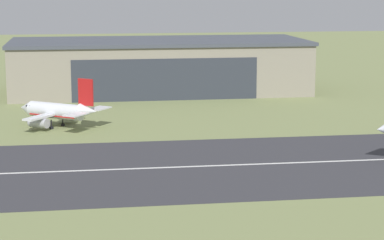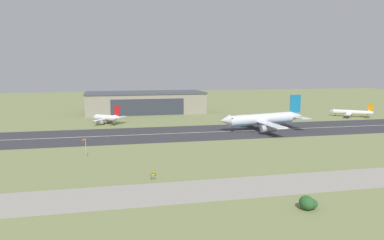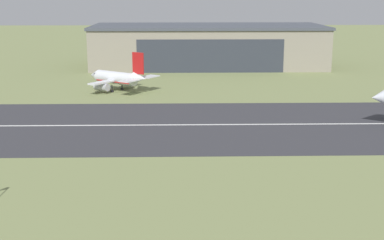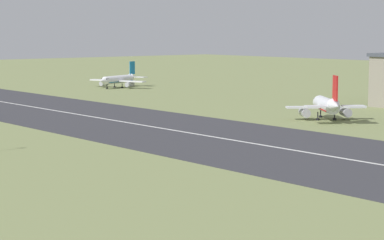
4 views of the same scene
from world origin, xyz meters
name	(u,v)px [view 1 (image 1 of 4)]	position (x,y,z in m)	size (l,w,h in m)	color
runway_strip	(73,171)	(0.00, 113.65, 0.03)	(518.54, 40.91, 0.06)	#333338
runway_centreline	(73,171)	(0.00, 113.65, 0.07)	(466.68, 0.70, 0.01)	silver
hangar_building	(159,66)	(22.77, 198.36, 7.07)	(78.84, 32.48, 14.10)	gray
airplane_parked_east	(57,111)	(-3.26, 150.82, 3.33)	(19.73, 18.84, 10.46)	silver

